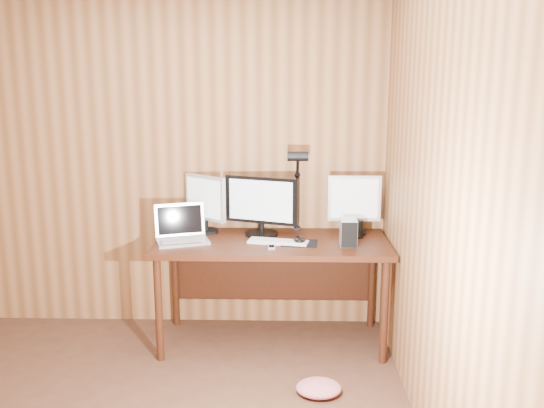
{
  "coord_description": "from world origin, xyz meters",
  "views": [
    {
      "loc": [
        1.02,
        -2.19,
        1.83
      ],
      "look_at": [
        0.93,
        1.58,
        1.02
      ],
      "focal_mm": 38.0,
      "sensor_mm": 36.0,
      "label": 1
    }
  ],
  "objects_px": {
    "hard_drive": "(348,232)",
    "phone": "(271,247)",
    "monitor_right": "(354,203)",
    "monitor_center": "(261,205)",
    "desk_lamp": "(297,179)",
    "laptop": "(182,232)",
    "monitor_left": "(205,202)",
    "speaker": "(359,229)",
    "desk": "(272,255)",
    "mouse": "(300,240)",
    "keyboard": "(278,242)"
  },
  "relations": [
    {
      "from": "hard_drive",
      "to": "phone",
      "type": "height_order",
      "value": "hard_drive"
    },
    {
      "from": "monitor_right",
      "to": "monitor_center",
      "type": "bearing_deg",
      "value": -174.98
    },
    {
      "from": "monitor_right",
      "to": "desk_lamp",
      "type": "bearing_deg",
      "value": 176.05
    },
    {
      "from": "laptop",
      "to": "hard_drive",
      "type": "distance_m",
      "value": 1.14
    },
    {
      "from": "hard_drive",
      "to": "desk_lamp",
      "type": "height_order",
      "value": "desk_lamp"
    },
    {
      "from": "desk_lamp",
      "to": "monitor_left",
      "type": "bearing_deg",
      "value": 169.77
    },
    {
      "from": "speaker",
      "to": "laptop",
      "type": "bearing_deg",
      "value": -175.5
    },
    {
      "from": "laptop",
      "to": "monitor_left",
      "type": "bearing_deg",
      "value": 38.77
    },
    {
      "from": "desk",
      "to": "phone",
      "type": "height_order",
      "value": "phone"
    },
    {
      "from": "phone",
      "to": "monitor_center",
      "type": "bearing_deg",
      "value": 100.6
    },
    {
      "from": "desk",
      "to": "speaker",
      "type": "bearing_deg",
      "value": 1.53
    },
    {
      "from": "monitor_center",
      "to": "monitor_right",
      "type": "xyz_separation_m",
      "value": [
        0.66,
        0.05,
        0.01
      ]
    },
    {
      "from": "mouse",
      "to": "desk_lamp",
      "type": "relative_size",
      "value": 0.19
    },
    {
      "from": "phone",
      "to": "mouse",
      "type": "bearing_deg",
      "value": 27.13
    },
    {
      "from": "desk",
      "to": "hard_drive",
      "type": "distance_m",
      "value": 0.58
    },
    {
      "from": "keyboard",
      "to": "monitor_right",
      "type": "bearing_deg",
      "value": 36.84
    },
    {
      "from": "monitor_right",
      "to": "monitor_left",
      "type": "bearing_deg",
      "value": -179.81
    },
    {
      "from": "desk",
      "to": "laptop",
      "type": "bearing_deg",
      "value": -172.63
    },
    {
      "from": "monitor_center",
      "to": "desk_lamp",
      "type": "relative_size",
      "value": 0.82
    },
    {
      "from": "phone",
      "to": "speaker",
      "type": "height_order",
      "value": "speaker"
    },
    {
      "from": "laptop",
      "to": "mouse",
      "type": "bearing_deg",
      "value": -22.04
    },
    {
      "from": "keyboard",
      "to": "desk_lamp",
      "type": "distance_m",
      "value": 0.5
    },
    {
      "from": "monitor_right",
      "to": "desk_lamp",
      "type": "distance_m",
      "value": 0.44
    },
    {
      "from": "mouse",
      "to": "speaker",
      "type": "xyz_separation_m",
      "value": [
        0.42,
        0.15,
        0.04
      ]
    },
    {
      "from": "keyboard",
      "to": "speaker",
      "type": "distance_m",
      "value": 0.59
    },
    {
      "from": "monitor_right",
      "to": "hard_drive",
      "type": "height_order",
      "value": "monitor_right"
    },
    {
      "from": "monitor_center",
      "to": "phone",
      "type": "relative_size",
      "value": 5.57
    },
    {
      "from": "phone",
      "to": "laptop",
      "type": "bearing_deg",
      "value": 162.05
    },
    {
      "from": "monitor_left",
      "to": "monitor_center",
      "type": "bearing_deg",
      "value": 29.29
    },
    {
      "from": "monitor_left",
      "to": "speaker",
      "type": "distance_m",
      "value": 1.11
    },
    {
      "from": "monitor_left",
      "to": "keyboard",
      "type": "distance_m",
      "value": 0.63
    },
    {
      "from": "monitor_right",
      "to": "speaker",
      "type": "height_order",
      "value": "monitor_right"
    },
    {
      "from": "mouse",
      "to": "desk_lamp",
      "type": "xyz_separation_m",
      "value": [
        -0.01,
        0.29,
        0.37
      ]
    },
    {
      "from": "monitor_right",
      "to": "speaker",
      "type": "distance_m",
      "value": 0.2
    },
    {
      "from": "phone",
      "to": "speaker",
      "type": "relative_size",
      "value": 0.74
    },
    {
      "from": "hard_drive",
      "to": "laptop",
      "type": "bearing_deg",
      "value": 176.82
    },
    {
      "from": "desk",
      "to": "keyboard",
      "type": "xyz_separation_m",
      "value": [
        0.04,
        -0.13,
        0.13
      ]
    },
    {
      "from": "desk",
      "to": "hard_drive",
      "type": "xyz_separation_m",
      "value": [
        0.51,
        -0.16,
        0.21
      ]
    },
    {
      "from": "keyboard",
      "to": "hard_drive",
      "type": "relative_size",
      "value": 2.41
    },
    {
      "from": "monitor_center",
      "to": "speaker",
      "type": "height_order",
      "value": "monitor_center"
    },
    {
      "from": "hard_drive",
      "to": "desk_lamp",
      "type": "distance_m",
      "value": 0.56
    },
    {
      "from": "mouse",
      "to": "desk",
      "type": "bearing_deg",
      "value": 154.29
    },
    {
      "from": "monitor_right",
      "to": "phone",
      "type": "distance_m",
      "value": 0.72
    },
    {
      "from": "monitor_right",
      "to": "desk_lamp",
      "type": "xyz_separation_m",
      "value": [
        -0.4,
        0.03,
        0.17
      ]
    },
    {
      "from": "laptop",
      "to": "desk",
      "type": "bearing_deg",
      "value": -10.94
    },
    {
      "from": "keyboard",
      "to": "desk_lamp",
      "type": "height_order",
      "value": "desk_lamp"
    },
    {
      "from": "laptop",
      "to": "phone",
      "type": "xyz_separation_m",
      "value": [
        0.62,
        -0.16,
        -0.05
      ]
    },
    {
      "from": "keyboard",
      "to": "mouse",
      "type": "distance_m",
      "value": 0.15
    },
    {
      "from": "phone",
      "to": "speaker",
      "type": "distance_m",
      "value": 0.66
    },
    {
      "from": "laptop",
      "to": "phone",
      "type": "bearing_deg",
      "value": -32.95
    }
  ]
}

